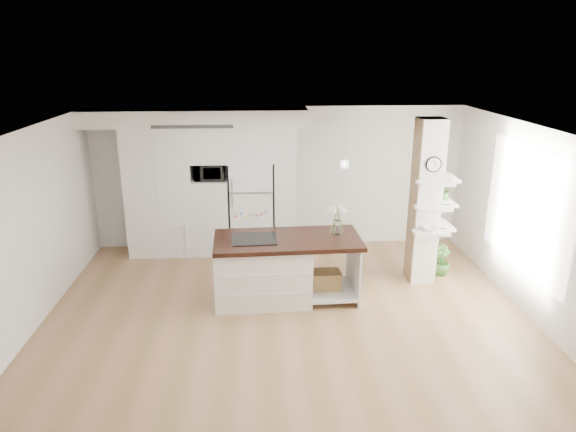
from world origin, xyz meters
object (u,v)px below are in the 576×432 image
floor_plant_a (437,257)px  bookshelf (176,241)px  kitchen_island (271,268)px  refrigerator (252,207)px

floor_plant_a → bookshelf: bearing=168.0°
kitchen_island → refrigerator: bearing=96.2°
bookshelf → floor_plant_a: size_ratio=1.22×
refrigerator → bookshelf: (-1.43, -0.19, -0.59)m
refrigerator → kitchen_island: 2.10m
refrigerator → floor_plant_a: 3.48m
floor_plant_a → refrigerator: bearing=160.0°
bookshelf → floor_plant_a: bearing=-5.3°
refrigerator → kitchen_island: bearing=-81.6°
kitchen_island → bookshelf: 2.55m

